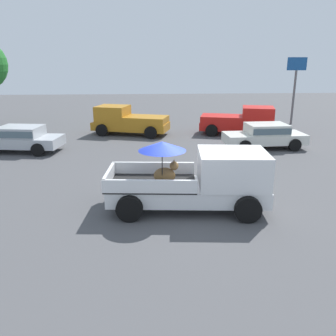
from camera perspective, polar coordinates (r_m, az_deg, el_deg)
The scene contains 7 objects.
ground_plane at distance 11.43m, azimuth 3.15°, elevation -6.54°, with size 80.00×80.00×0.00m, color #4C4C4F.
pickup_truck_main at distance 11.09m, azimuth 5.48°, elevation -1.89°, with size 5.19×2.59×2.27m.
pickup_truck_red at distance 22.93m, azimuth 11.93°, elevation 7.52°, with size 5.10×3.12×1.80m.
pickup_truck_far at distance 22.72m, azimuth -6.64°, elevation 7.68°, with size 5.12×3.23×1.80m.
parked_sedan_near at distance 19.68m, azimuth 15.61°, elevation 5.29°, with size 4.38×2.14×1.33m.
parked_sedan_far at distance 19.79m, azimuth -23.03°, elevation 4.61°, with size 4.52×2.46×1.33m.
motel_sign at distance 27.61m, azimuth 20.15°, elevation 13.73°, with size 1.40×0.16×4.80m.
Camera 1 is at (-1.31, -10.38, 4.61)m, focal length 37.25 mm.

